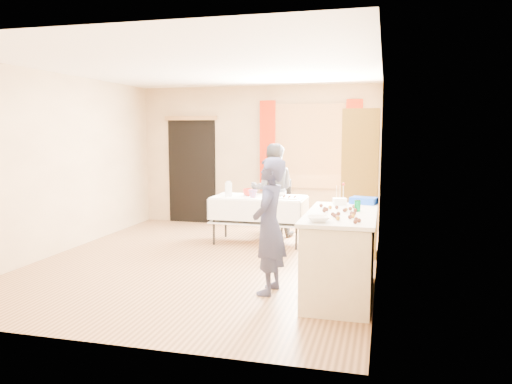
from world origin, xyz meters
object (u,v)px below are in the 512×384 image
(girl, at_px, (269,226))
(party_table, at_px, (259,215))
(cabinet, at_px, (360,183))
(woman, at_px, (273,190))
(counter, at_px, (341,255))
(chair, at_px, (277,217))

(girl, bearing_deg, party_table, -160.06)
(cabinet, bearing_deg, girl, -113.19)
(party_table, relative_size, girl, 0.99)
(party_table, distance_m, woman, 0.71)
(cabinet, relative_size, party_table, 1.41)
(cabinet, height_order, girl, cabinet)
(woman, bearing_deg, girl, 91.48)
(counter, height_order, woman, woman)
(counter, height_order, girl, girl)
(counter, distance_m, girl, 0.83)
(party_table, height_order, girl, girl)
(chair, bearing_deg, girl, -68.81)
(cabinet, bearing_deg, party_table, 168.51)
(counter, bearing_deg, chair, 113.55)
(party_table, height_order, woman, woman)
(party_table, relative_size, chair, 1.57)
(cabinet, xyz_separation_m, chair, (-1.47, 1.21, -0.76))
(chair, xyz_separation_m, girl, (0.60, -3.24, 0.47))
(girl, bearing_deg, cabinet, 160.01)
(cabinet, distance_m, chair, 2.05)
(woman, bearing_deg, party_table, 72.31)
(cabinet, height_order, woman, cabinet)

